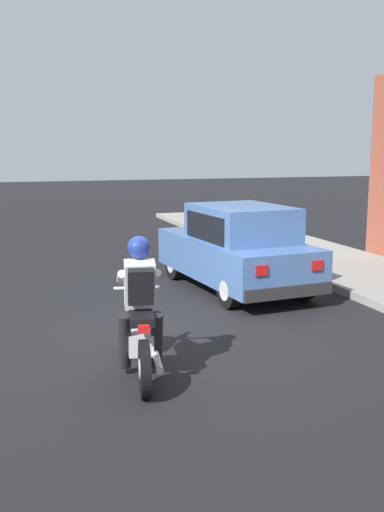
{
  "coord_description": "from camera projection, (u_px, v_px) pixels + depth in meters",
  "views": [
    {
      "loc": [
        -2.31,
        -7.81,
        2.59
      ],
      "look_at": [
        0.53,
        0.77,
        0.95
      ],
      "focal_mm": 42.0,
      "sensor_mm": 36.0,
      "label": 1
    }
  ],
  "objects": [
    {
      "name": "sidewalk_curb",
      "position": [
        348.0,
        268.0,
        12.73
      ],
      "size": [
        2.6,
        22.0,
        0.14
      ],
      "primitive_type": "cube",
      "color": "gray",
      "rests_on": "ground"
    },
    {
      "name": "ground_plane",
      "position": [
        174.0,
        333.0,
        8.47
      ],
      "size": [
        80.0,
        80.0,
        0.0
      ],
      "primitive_type": "plane",
      "color": "black"
    },
    {
      "name": "car_hatchback",
      "position": [
        237.0,
        249.0,
        10.96
      ],
      "size": [
        1.96,
        3.91,
        1.57
      ],
      "color": "black",
      "rests_on": "ground"
    },
    {
      "name": "motorcycle_with_rider",
      "position": [
        140.0,
        317.0,
        6.85
      ],
      "size": [
        0.65,
        2.01,
        1.62
      ],
      "color": "black",
      "rests_on": "ground"
    }
  ]
}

